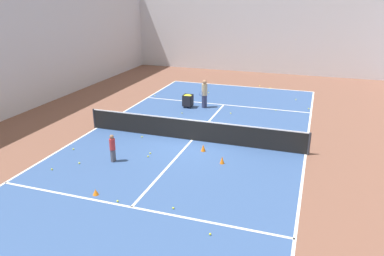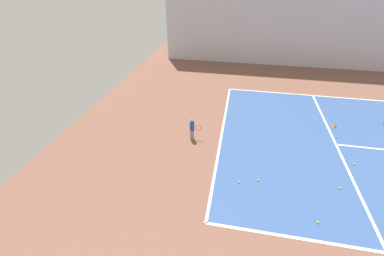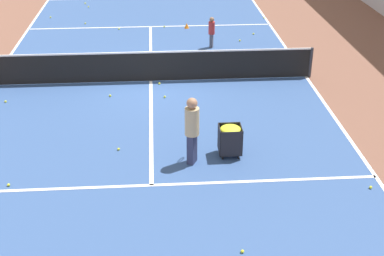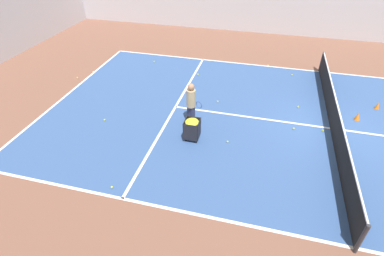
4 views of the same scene
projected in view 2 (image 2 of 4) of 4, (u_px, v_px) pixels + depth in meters
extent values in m
cube|color=white|center=(222.00, 132.00, 12.43)|extent=(10.58, 0.10, 0.00)
cube|color=white|center=(336.00, 144.00, 11.59)|extent=(10.58, 0.10, 0.00)
cube|color=gray|center=(192.00, 134.00, 11.87)|extent=(0.11, 0.18, 0.48)
cylinder|color=#234799|center=(192.00, 126.00, 11.63)|extent=(0.23, 0.23, 0.42)
sphere|color=#A87A5B|center=(192.00, 121.00, 11.48)|extent=(0.16, 0.16, 0.16)
torus|color=#B22D2D|center=(198.00, 128.00, 11.70)|extent=(0.04, 0.28, 0.28)
cone|color=orange|center=(335.00, 125.00, 12.78)|extent=(0.22, 0.22, 0.22)
sphere|color=yellow|center=(340.00, 188.00, 9.26)|extent=(0.07, 0.07, 0.07)
sphere|color=yellow|center=(378.00, 104.00, 14.93)|extent=(0.07, 0.07, 0.07)
sphere|color=yellow|center=(355.00, 164.00, 10.39)|extent=(0.07, 0.07, 0.07)
sphere|color=yellow|center=(318.00, 222.00, 8.02)|extent=(0.07, 0.07, 0.07)
sphere|color=yellow|center=(336.00, 137.00, 12.05)|extent=(0.07, 0.07, 0.07)
sphere|color=yellow|center=(363.00, 111.00, 14.19)|extent=(0.07, 0.07, 0.07)
sphere|color=yellow|center=(239.00, 182.00, 9.53)|extent=(0.07, 0.07, 0.07)
sphere|color=yellow|center=(343.00, 104.00, 14.91)|extent=(0.07, 0.07, 0.07)
sphere|color=yellow|center=(258.00, 180.00, 9.61)|extent=(0.07, 0.07, 0.07)
sphere|color=yellow|center=(297.00, 94.00, 16.06)|extent=(0.07, 0.07, 0.07)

